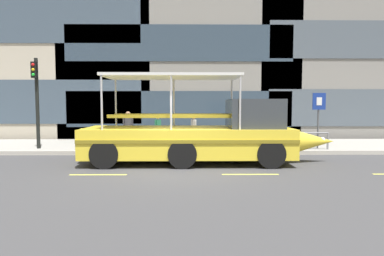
{
  "coord_description": "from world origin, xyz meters",
  "views": [
    {
      "loc": [
        0.44,
        -11.55,
        2.22
      ],
      "look_at": [
        0.58,
        1.37,
        1.3
      ],
      "focal_mm": 31.49,
      "sensor_mm": 36.0,
      "label": 1
    }
  ],
  "objects_px": {
    "pedestrian_near_bow": "(249,125)",
    "pedestrian_mid_right": "(158,127)",
    "pedestrian_mid_left": "(194,127)",
    "traffic_light_pole": "(36,94)",
    "pedestrian_near_stern": "(128,126)",
    "duck_tour_boat": "(202,135)",
    "parking_sign": "(319,111)"
  },
  "relations": [
    {
      "from": "pedestrian_near_bow",
      "to": "pedestrian_mid_right",
      "type": "distance_m",
      "value": 4.54
    },
    {
      "from": "pedestrian_near_bow",
      "to": "pedestrian_mid_right",
      "type": "xyz_separation_m",
      "value": [
        -4.53,
        -0.03,
        -0.1
      ]
    },
    {
      "from": "pedestrian_mid_left",
      "to": "pedestrian_mid_right",
      "type": "bearing_deg",
      "value": 171.92
    },
    {
      "from": "traffic_light_pole",
      "to": "pedestrian_near_stern",
      "type": "distance_m",
      "value": 4.34
    },
    {
      "from": "traffic_light_pole",
      "to": "pedestrian_mid_right",
      "type": "relative_size",
      "value": 2.75
    },
    {
      "from": "traffic_light_pole",
      "to": "pedestrian_near_stern",
      "type": "height_order",
      "value": "traffic_light_pole"
    },
    {
      "from": "pedestrian_mid_right",
      "to": "duck_tour_boat",
      "type": "bearing_deg",
      "value": -62.51
    },
    {
      "from": "traffic_light_pole",
      "to": "pedestrian_mid_right",
      "type": "xyz_separation_m",
      "value": [
        5.41,
        1.12,
        -1.59
      ]
    },
    {
      "from": "parking_sign",
      "to": "pedestrian_mid_left",
      "type": "height_order",
      "value": "parking_sign"
    },
    {
      "from": "traffic_light_pole",
      "to": "duck_tour_boat",
      "type": "height_order",
      "value": "traffic_light_pole"
    },
    {
      "from": "pedestrian_near_bow",
      "to": "pedestrian_mid_left",
      "type": "height_order",
      "value": "pedestrian_near_bow"
    },
    {
      "from": "duck_tour_boat",
      "to": "pedestrian_near_bow",
      "type": "height_order",
      "value": "duck_tour_boat"
    },
    {
      "from": "duck_tour_boat",
      "to": "pedestrian_near_stern",
      "type": "relative_size",
      "value": 5.66
    },
    {
      "from": "pedestrian_near_stern",
      "to": "pedestrian_mid_right",
      "type": "bearing_deg",
      "value": 21.51
    },
    {
      "from": "parking_sign",
      "to": "pedestrian_near_stern",
      "type": "distance_m",
      "value": 8.9
    },
    {
      "from": "parking_sign",
      "to": "pedestrian_mid_right",
      "type": "relative_size",
      "value": 1.7
    },
    {
      "from": "traffic_light_pole",
      "to": "parking_sign",
      "type": "xyz_separation_m",
      "value": [
        12.89,
        -0.09,
        -0.77
      ]
    },
    {
      "from": "parking_sign",
      "to": "pedestrian_mid_left",
      "type": "distance_m",
      "value": 5.85
    },
    {
      "from": "traffic_light_pole",
      "to": "pedestrian_near_bow",
      "type": "distance_m",
      "value": 10.12
    },
    {
      "from": "traffic_light_pole",
      "to": "pedestrian_mid_left",
      "type": "distance_m",
      "value": 7.4
    },
    {
      "from": "pedestrian_mid_right",
      "to": "pedestrian_near_stern",
      "type": "distance_m",
      "value": 1.48
    },
    {
      "from": "parking_sign",
      "to": "pedestrian_near_bow",
      "type": "xyz_separation_m",
      "value": [
        -2.94,
        1.24,
        -0.72
      ]
    },
    {
      "from": "pedestrian_mid_left",
      "to": "traffic_light_pole",
      "type": "bearing_deg",
      "value": -173.08
    },
    {
      "from": "traffic_light_pole",
      "to": "pedestrian_mid_left",
      "type": "bearing_deg",
      "value": 6.92
    },
    {
      "from": "pedestrian_mid_right",
      "to": "pedestrian_near_stern",
      "type": "bearing_deg",
      "value": -158.49
    },
    {
      "from": "duck_tour_boat",
      "to": "pedestrian_near_stern",
      "type": "xyz_separation_m",
      "value": [
        -3.4,
        3.36,
        0.15
      ]
    },
    {
      "from": "pedestrian_mid_right",
      "to": "pedestrian_near_stern",
      "type": "relative_size",
      "value": 0.89
    },
    {
      "from": "duck_tour_boat",
      "to": "pedestrian_near_bow",
      "type": "relative_size",
      "value": 5.73
    },
    {
      "from": "traffic_light_pole",
      "to": "duck_tour_boat",
      "type": "xyz_separation_m",
      "value": [
        7.44,
        -2.78,
        -1.63
      ]
    },
    {
      "from": "pedestrian_near_bow",
      "to": "pedestrian_mid_right",
      "type": "height_order",
      "value": "pedestrian_near_bow"
    },
    {
      "from": "parking_sign",
      "to": "pedestrian_near_stern",
      "type": "xyz_separation_m",
      "value": [
        -8.85,
        0.67,
        -0.71
      ]
    },
    {
      "from": "duck_tour_boat",
      "to": "pedestrian_near_bow",
      "type": "xyz_separation_m",
      "value": [
        2.51,
        3.93,
        0.14
      ]
    }
  ]
}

